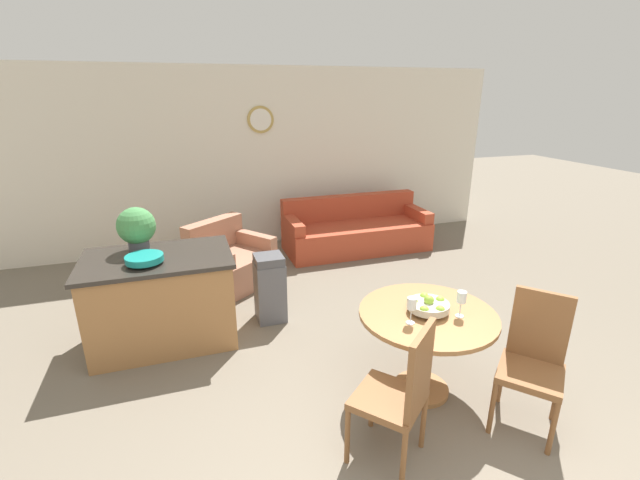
{
  "coord_description": "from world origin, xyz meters",
  "views": [
    {
      "loc": [
        -1.12,
        -1.32,
        2.34
      ],
      "look_at": [
        0.15,
        2.52,
        0.93
      ],
      "focal_mm": 24.0,
      "sensor_mm": 36.0,
      "label": 1
    }
  ],
  "objects_px": {
    "couch": "(356,232)",
    "dining_chair_near_left": "(401,391)",
    "trash_bin": "(270,288)",
    "wine_glass_left": "(412,305)",
    "teal_bowl": "(144,259)",
    "dining_table": "(426,331)",
    "fruit_bowl": "(428,305)",
    "dining_chair_near_right": "(534,356)",
    "potted_plant": "(136,227)",
    "armchair": "(230,262)",
    "kitchen_island": "(162,299)",
    "wine_glass_right": "(462,298)"
  },
  "relations": [
    {
      "from": "dining_chair_near_left",
      "to": "wine_glass_right",
      "type": "xyz_separation_m",
      "value": [
        0.72,
        0.43,
        0.33
      ]
    },
    {
      "from": "dining_chair_near_right",
      "to": "trash_bin",
      "type": "bearing_deg",
      "value": -5.22
    },
    {
      "from": "dining_chair_near_right",
      "to": "kitchen_island",
      "type": "bearing_deg",
      "value": 11.17
    },
    {
      "from": "couch",
      "to": "kitchen_island",
      "type": "bearing_deg",
      "value": -146.62
    },
    {
      "from": "dining_table",
      "to": "trash_bin",
      "type": "xyz_separation_m",
      "value": [
        -0.93,
        1.55,
        -0.2
      ]
    },
    {
      "from": "wine_glass_right",
      "to": "couch",
      "type": "height_order",
      "value": "wine_glass_right"
    },
    {
      "from": "wine_glass_right",
      "to": "kitchen_island",
      "type": "height_order",
      "value": "wine_glass_right"
    },
    {
      "from": "kitchen_island",
      "to": "fruit_bowl",
      "type": "bearing_deg",
      "value": -36.43
    },
    {
      "from": "teal_bowl",
      "to": "potted_plant",
      "type": "distance_m",
      "value": 0.42
    },
    {
      "from": "wine_glass_right",
      "to": "potted_plant",
      "type": "xyz_separation_m",
      "value": [
        -2.34,
        1.81,
        0.24
      ]
    },
    {
      "from": "wine_glass_right",
      "to": "teal_bowl",
      "type": "relative_size",
      "value": 0.63
    },
    {
      "from": "wine_glass_right",
      "to": "armchair",
      "type": "height_order",
      "value": "wine_glass_right"
    },
    {
      "from": "dining_chair_near_left",
      "to": "trash_bin",
      "type": "bearing_deg",
      "value": 59.95
    },
    {
      "from": "dining_chair_near_left",
      "to": "wine_glass_left",
      "type": "bearing_deg",
      "value": 14.93
    },
    {
      "from": "trash_bin",
      "to": "armchair",
      "type": "relative_size",
      "value": 0.61
    },
    {
      "from": "teal_bowl",
      "to": "wine_glass_left",
      "type": "bearing_deg",
      "value": -36.94
    },
    {
      "from": "wine_glass_right",
      "to": "potted_plant",
      "type": "bearing_deg",
      "value": 142.33
    },
    {
      "from": "potted_plant",
      "to": "fruit_bowl",
      "type": "bearing_deg",
      "value": -38.05
    },
    {
      "from": "trash_bin",
      "to": "wine_glass_left",
      "type": "bearing_deg",
      "value": -66.56
    },
    {
      "from": "wine_glass_left",
      "to": "couch",
      "type": "xyz_separation_m",
      "value": [
        1.01,
        3.4,
        -0.6
      ]
    },
    {
      "from": "trash_bin",
      "to": "couch",
      "type": "height_order",
      "value": "couch"
    },
    {
      "from": "wine_glass_right",
      "to": "fruit_bowl",
      "type": "bearing_deg",
      "value": 146.82
    },
    {
      "from": "wine_glass_left",
      "to": "teal_bowl",
      "type": "height_order",
      "value": "teal_bowl"
    },
    {
      "from": "fruit_bowl",
      "to": "wine_glass_left",
      "type": "xyz_separation_m",
      "value": [
        -0.21,
        -0.1,
        0.09
      ]
    },
    {
      "from": "teal_bowl",
      "to": "trash_bin",
      "type": "relative_size",
      "value": 0.44
    },
    {
      "from": "trash_bin",
      "to": "armchair",
      "type": "xyz_separation_m",
      "value": [
        -0.28,
        1.1,
        -0.09
      ]
    },
    {
      "from": "wine_glass_left",
      "to": "potted_plant",
      "type": "relative_size",
      "value": 0.48
    },
    {
      "from": "fruit_bowl",
      "to": "trash_bin",
      "type": "relative_size",
      "value": 0.43
    },
    {
      "from": "potted_plant",
      "to": "kitchen_island",
      "type": "bearing_deg",
      "value": -53.48
    },
    {
      "from": "trash_bin",
      "to": "couch",
      "type": "relative_size",
      "value": 0.33
    },
    {
      "from": "fruit_bowl",
      "to": "potted_plant",
      "type": "xyz_separation_m",
      "value": [
        -2.15,
        1.68,
        0.33
      ]
    },
    {
      "from": "couch",
      "to": "dining_chair_near_left",
      "type": "bearing_deg",
      "value": -108.71
    },
    {
      "from": "kitchen_island",
      "to": "armchair",
      "type": "bearing_deg",
      "value": 56.33
    },
    {
      "from": "fruit_bowl",
      "to": "dining_chair_near_right",
      "type": "bearing_deg",
      "value": -43.02
    },
    {
      "from": "dining_table",
      "to": "dining_chair_near_left",
      "type": "distance_m",
      "value": 0.77
    },
    {
      "from": "kitchen_island",
      "to": "teal_bowl",
      "type": "xyz_separation_m",
      "value": [
        -0.09,
        -0.16,
        0.49
      ]
    },
    {
      "from": "couch",
      "to": "trash_bin",
      "type": "bearing_deg",
      "value": -134.4
    },
    {
      "from": "dining_table",
      "to": "armchair",
      "type": "distance_m",
      "value": 2.92
    },
    {
      "from": "fruit_bowl",
      "to": "kitchen_island",
      "type": "distance_m",
      "value": 2.5
    },
    {
      "from": "fruit_bowl",
      "to": "couch",
      "type": "relative_size",
      "value": 0.14
    },
    {
      "from": "dining_chair_near_right",
      "to": "fruit_bowl",
      "type": "xyz_separation_m",
      "value": [
        -0.56,
        0.52,
        0.24
      ]
    },
    {
      "from": "dining_table",
      "to": "fruit_bowl",
      "type": "height_order",
      "value": "fruit_bowl"
    },
    {
      "from": "dining_chair_near_right",
      "to": "trash_bin",
      "type": "xyz_separation_m",
      "value": [
        -1.49,
        2.07,
        -0.19
      ]
    },
    {
      "from": "dining_chair_near_left",
      "to": "trash_bin",
      "type": "height_order",
      "value": "dining_chair_near_left"
    },
    {
      "from": "dining_chair_near_right",
      "to": "trash_bin",
      "type": "relative_size",
      "value": 1.38
    },
    {
      "from": "dining_table",
      "to": "couch",
      "type": "xyz_separation_m",
      "value": [
        0.79,
        3.3,
        -0.29
      ]
    },
    {
      "from": "wine_glass_left",
      "to": "wine_glass_right",
      "type": "height_order",
      "value": "same"
    },
    {
      "from": "dining_chair_near_left",
      "to": "kitchen_island",
      "type": "xyz_separation_m",
      "value": [
        -1.47,
        2.03,
        -0.11
      ]
    },
    {
      "from": "potted_plant",
      "to": "dining_chair_near_right",
      "type": "bearing_deg",
      "value": -39.14
    },
    {
      "from": "fruit_bowl",
      "to": "armchair",
      "type": "relative_size",
      "value": 0.26
    }
  ]
}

